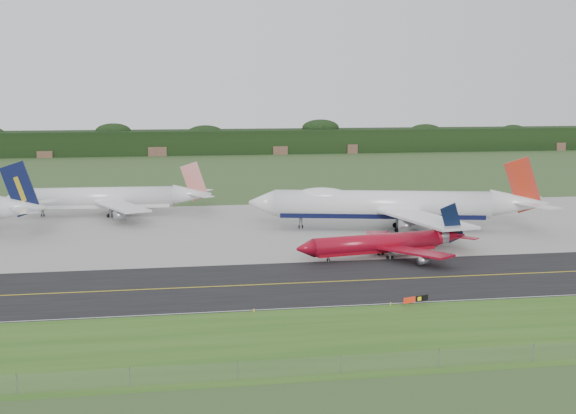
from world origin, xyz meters
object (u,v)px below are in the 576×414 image
Objects in this scene: jet_ba_747 at (393,205)px; taxiway_sign at (416,299)px; jet_red_737 at (385,243)px; jet_star_tail at (110,198)px.

jet_ba_747 reaches higher than taxiway_sign.
jet_ba_747 reaches higher than jet_red_737.
jet_red_737 is 0.70× the size of jet_star_tail.
jet_red_737 reaches higher than taxiway_sign.
jet_red_737 is 8.35× the size of taxiway_sign.
jet_red_737 is (-10.58, -29.10, -3.19)m from jet_ba_747.
jet_ba_747 is 1.87× the size of jet_red_737.
taxiway_sign is at bearing -63.16° from jet_star_tail.
jet_ba_747 is at bearing -26.69° from jet_star_tail.
jet_ba_747 is at bearing 70.02° from jet_red_737.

